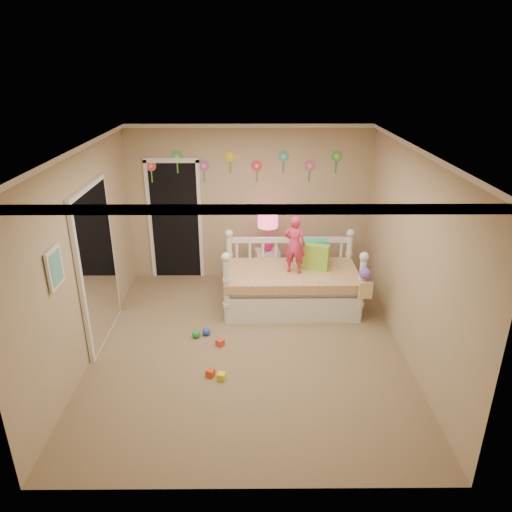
{
  "coord_description": "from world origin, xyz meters",
  "views": [
    {
      "loc": [
        0.06,
        -5.32,
        3.52
      ],
      "look_at": [
        0.1,
        0.6,
        1.05
      ],
      "focal_mm": 33.14,
      "sensor_mm": 36.0,
      "label": 1
    }
  ],
  "objects_px": {
    "daybed": "(291,274)",
    "child": "(294,245)",
    "nightstand": "(267,268)",
    "table_lamp": "(268,223)"
  },
  "relations": [
    {
      "from": "daybed",
      "to": "child",
      "type": "distance_m",
      "value": 0.5
    },
    {
      "from": "daybed",
      "to": "child",
      "type": "bearing_deg",
      "value": -65.44
    },
    {
      "from": "child",
      "to": "nightstand",
      "type": "height_order",
      "value": "child"
    },
    {
      "from": "daybed",
      "to": "table_lamp",
      "type": "xyz_separation_m",
      "value": [
        -0.34,
        0.72,
        0.56
      ]
    },
    {
      "from": "child",
      "to": "table_lamp",
      "type": "height_order",
      "value": "child"
    },
    {
      "from": "table_lamp",
      "to": "daybed",
      "type": "bearing_deg",
      "value": -64.85
    },
    {
      "from": "nightstand",
      "to": "table_lamp",
      "type": "bearing_deg",
      "value": -111.34
    },
    {
      "from": "daybed",
      "to": "child",
      "type": "xyz_separation_m",
      "value": [
        0.03,
        -0.06,
        0.5
      ]
    },
    {
      "from": "child",
      "to": "table_lamp",
      "type": "bearing_deg",
      "value": -48.48
    },
    {
      "from": "nightstand",
      "to": "table_lamp",
      "type": "height_order",
      "value": "table_lamp"
    }
  ]
}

